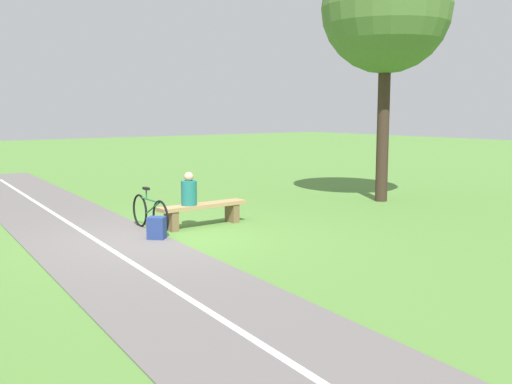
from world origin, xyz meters
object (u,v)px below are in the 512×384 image
Objects in this scene: bicycle at (150,213)px; backpack at (157,228)px; bench at (203,210)px; person_seated at (189,191)px; tree_by_path at (386,9)px.

bicycle reaches higher than backpack.
bicycle is (1.11, -0.22, 0.02)m from bench.
bicycle is at bearing -13.25° from bench.
person_seated is at bearing -151.10° from backpack.
bicycle is 0.86m from backpack.
bicycle is (0.78, -0.23, -0.40)m from person_seated.
bench is at bearing 1.33° from tree_by_path.
person_seated is at bearing 0.00° from bench.
backpack is (1.38, 0.59, -0.13)m from bench.
bicycle reaches higher than bench.
backpack is 8.52m from tree_by_path.
backpack is at bearing 5.84° from tree_by_path.
bench is at bearing -180.00° from person_seated.
bicycle is 3.92× the size of backpack.
bench reaches higher than backpack.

